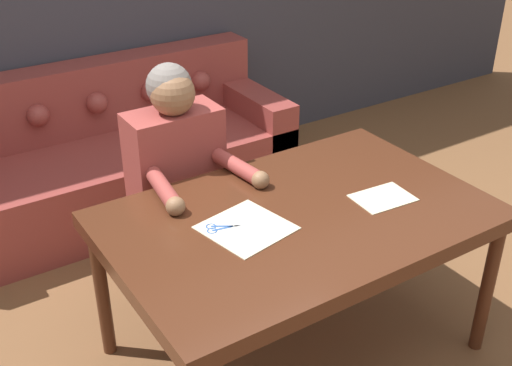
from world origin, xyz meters
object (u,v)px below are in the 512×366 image
(dining_table, at_px, (298,226))
(couch, at_px, (111,161))
(person, at_px, (178,184))
(scissors, at_px, (226,227))

(dining_table, height_order, couch, couch)
(person, xyz_separation_m, scissors, (-0.09, -0.61, 0.12))
(couch, relative_size, scissors, 8.91)
(dining_table, height_order, person, person)
(dining_table, distance_m, person, 0.71)
(couch, bearing_deg, person, -91.16)
(scissors, bearing_deg, couch, 86.07)
(couch, bearing_deg, scissors, -93.93)
(scissors, bearing_deg, person, 81.63)
(couch, relative_size, person, 1.80)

